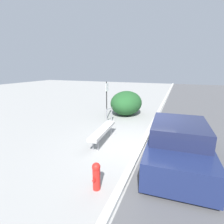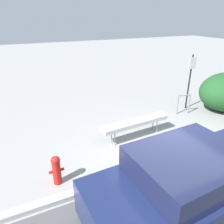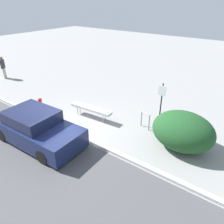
{
  "view_description": "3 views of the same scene",
  "coord_description": "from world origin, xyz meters",
  "px_view_note": "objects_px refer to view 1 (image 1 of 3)",
  "views": [
    {
      "loc": [
        -6.35,
        -1.21,
        3.12
      ],
      "look_at": [
        1.61,
        1.86,
        0.93
      ],
      "focal_mm": 28.0,
      "sensor_mm": 36.0,
      "label": 1
    },
    {
      "loc": [
        -3.37,
        -3.72,
        3.75
      ],
      "look_at": [
        -0.67,
        1.99,
        0.92
      ],
      "focal_mm": 35.0,
      "sensor_mm": 36.0,
      "label": 2
    },
    {
      "loc": [
        6.91,
        -5.74,
        5.68
      ],
      "look_at": [
        1.47,
        1.53,
        0.87
      ],
      "focal_mm": 35.0,
      "sensor_mm": 36.0,
      "label": 3
    }
  ],
  "objects_px": {
    "parked_car_near": "(178,143)",
    "bike_rack": "(109,114)",
    "sign_post": "(107,97)",
    "bench": "(103,130)",
    "fire_hydrant": "(96,175)"
  },
  "relations": [
    {
      "from": "bench",
      "to": "fire_hydrant",
      "type": "height_order",
      "value": "fire_hydrant"
    },
    {
      "from": "sign_post",
      "to": "bike_rack",
      "type": "bearing_deg",
      "value": -144.64
    },
    {
      "from": "fire_hydrant",
      "to": "parked_car_near",
      "type": "distance_m",
      "value": 2.99
    },
    {
      "from": "bench",
      "to": "bike_rack",
      "type": "distance_m",
      "value": 2.87
    },
    {
      "from": "sign_post",
      "to": "fire_hydrant",
      "type": "bearing_deg",
      "value": -159.7
    },
    {
      "from": "bike_rack",
      "to": "sign_post",
      "type": "bearing_deg",
      "value": 35.36
    },
    {
      "from": "bench",
      "to": "parked_car_near",
      "type": "relative_size",
      "value": 0.55
    },
    {
      "from": "sign_post",
      "to": "bench",
      "type": "bearing_deg",
      "value": -160.14
    },
    {
      "from": "bench",
      "to": "fire_hydrant",
      "type": "distance_m",
      "value": 3.0
    },
    {
      "from": "fire_hydrant",
      "to": "parked_car_near",
      "type": "bearing_deg",
      "value": -40.09
    },
    {
      "from": "bike_rack",
      "to": "fire_hydrant",
      "type": "height_order",
      "value": "bike_rack"
    },
    {
      "from": "bench",
      "to": "bike_rack",
      "type": "xyz_separation_m",
      "value": [
        2.75,
        0.81,
        -0.03
      ]
    },
    {
      "from": "bike_rack",
      "to": "fire_hydrant",
      "type": "bearing_deg",
      "value": -161.37
    },
    {
      "from": "fire_hydrant",
      "to": "parked_car_near",
      "type": "relative_size",
      "value": 0.17
    },
    {
      "from": "parked_car_near",
      "to": "bike_rack",
      "type": "bearing_deg",
      "value": 46.55
    }
  ]
}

